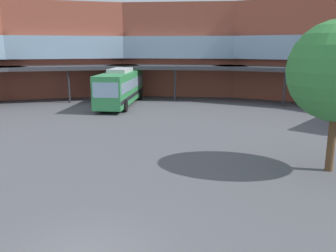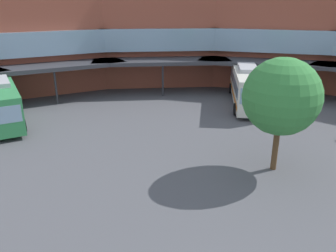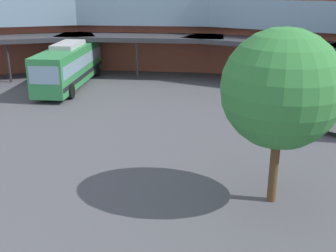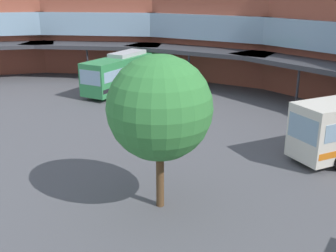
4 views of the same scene
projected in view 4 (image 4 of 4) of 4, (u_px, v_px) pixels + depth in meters
station_building at (222, 55)px, 26.52m from camera, size 77.74×45.53×10.69m
bus_1 at (128, 70)px, 39.78m from camera, size 6.78×11.55×3.66m
plaza_tree at (160, 108)px, 17.32m from camera, size 4.59×4.59×7.00m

